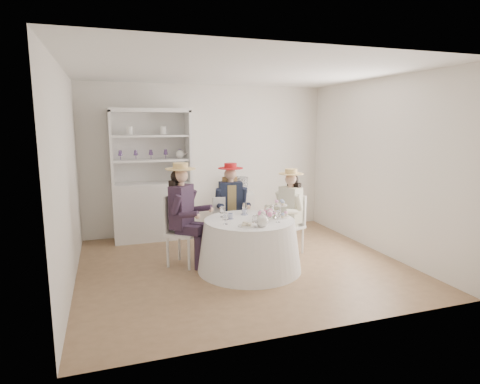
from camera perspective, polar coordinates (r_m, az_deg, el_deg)
name	(u,v)px	position (r m, az deg, el deg)	size (l,w,h in m)	color
ground	(242,265)	(5.88, 0.31, -10.29)	(4.50, 4.50, 0.00)	brown
ceiling	(242,71)	(5.56, 0.34, 16.82)	(4.50, 4.50, 0.00)	white
wall_back	(208,159)	(7.47, -4.63, 4.64)	(4.50, 4.50, 0.00)	white
wall_front	(312,197)	(3.75, 10.22, -0.70)	(4.50, 4.50, 0.00)	white
wall_left	(67,179)	(5.29, -23.42, 1.70)	(4.50, 4.50, 0.00)	white
wall_right	(378,166)	(6.63, 19.09, 3.47)	(4.50, 4.50, 0.00)	white
tea_table	(249,245)	(5.60, 1.34, -7.51)	(1.44, 1.44, 0.71)	white
hutch	(152,194)	(7.14, -12.35, -0.24)	(1.34, 0.51, 2.26)	silver
side_table	(240,212)	(7.52, 0.03, -2.86)	(0.47, 0.47, 0.74)	silver
hatbox	(240,185)	(7.43, 0.03, 1.01)	(0.29, 0.29, 0.29)	black
guest_left	(183,208)	(5.70, -8.09, -2.34)	(0.63, 0.61, 1.48)	silver
guest_mid	(231,201)	(6.38, -1.31, -1.32)	(0.51, 0.53, 1.40)	silver
guest_right	(289,206)	(6.23, 7.03, -2.03)	(0.55, 0.50, 1.33)	silver
spare_chair	(222,221)	(6.45, -2.63, -4.10)	(0.38, 0.38, 0.88)	silver
teacup_a	(230,216)	(5.53, -1.43, -3.50)	(0.09, 0.09, 0.07)	white
teacup_b	(244,212)	(5.78, 0.61, -2.93)	(0.07, 0.07, 0.07)	white
teacup_c	(261,214)	(5.72, 2.99, -3.12)	(0.08, 0.08, 0.06)	white
flower_bowl	(265,217)	(5.56, 3.57, -3.51)	(0.24, 0.24, 0.06)	white
flower_arrangement	(266,213)	(5.49, 3.73, -3.00)	(0.20, 0.20, 0.07)	pink
table_teapot	(262,221)	(5.13, 3.19, -4.13)	(0.23, 0.16, 0.17)	white
sandwich_plate	(247,225)	(5.16, 0.96, -4.74)	(0.23, 0.23, 0.05)	white
cupcake_stand	(280,211)	(5.65, 5.75, -2.71)	(0.26, 0.26, 0.24)	white
stemware_set	(249,214)	(5.49, 1.36, -3.18)	(0.84, 0.88, 0.15)	white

